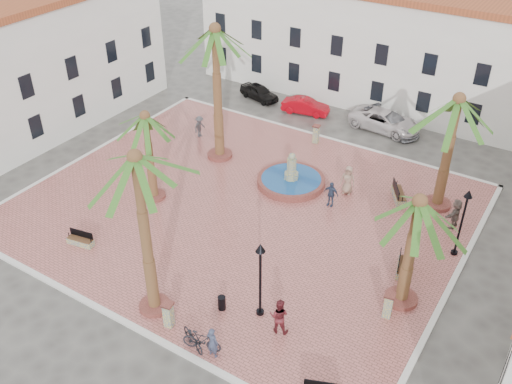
% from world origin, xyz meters
% --- Properties ---
extents(ground, '(120.00, 120.00, 0.00)m').
position_xyz_m(ground, '(0.00, 0.00, 0.00)').
color(ground, '#56544F').
rests_on(ground, ground).
extents(plaza, '(26.00, 22.00, 0.15)m').
position_xyz_m(plaza, '(0.00, 0.00, 0.07)').
color(plaza, '#B8645D').
rests_on(plaza, ground).
extents(kerb_n, '(26.30, 0.30, 0.16)m').
position_xyz_m(kerb_n, '(0.00, 11.00, 0.08)').
color(kerb_n, silver).
rests_on(kerb_n, ground).
extents(kerb_s, '(26.30, 0.30, 0.16)m').
position_xyz_m(kerb_s, '(0.00, -11.00, 0.08)').
color(kerb_s, silver).
rests_on(kerb_s, ground).
extents(kerb_e, '(0.30, 22.30, 0.16)m').
position_xyz_m(kerb_e, '(13.00, 0.00, 0.08)').
color(kerb_e, silver).
rests_on(kerb_e, ground).
extents(kerb_w, '(0.30, 22.30, 0.16)m').
position_xyz_m(kerb_w, '(-13.00, 0.00, 0.08)').
color(kerb_w, silver).
rests_on(kerb_w, ground).
extents(building_north, '(30.40, 7.40, 9.50)m').
position_xyz_m(building_north, '(-0.00, 19.99, 4.77)').
color(building_north, white).
rests_on(building_north, ground).
extents(building_west, '(6.40, 24.40, 10.00)m').
position_xyz_m(building_west, '(-19.00, 0.00, 5.02)').
color(building_west, white).
rests_on(building_west, ground).
extents(fountain, '(4.46, 4.46, 2.31)m').
position_xyz_m(fountain, '(1.26, 3.91, 0.46)').
color(fountain, brown).
rests_on(fountain, plaza).
extents(palm_nw, '(5.72, 5.72, 9.55)m').
position_xyz_m(palm_nw, '(-4.81, 4.38, 8.32)').
color(palm_nw, brown).
rests_on(palm_nw, plaza).
extents(palm_sw, '(4.64, 4.64, 6.02)m').
position_xyz_m(palm_sw, '(-5.33, -2.08, 5.12)').
color(palm_sw, brown).
rests_on(palm_sw, plaza).
extents(palm_s, '(4.97, 4.97, 8.90)m').
position_xyz_m(palm_s, '(1.11, -9.51, 7.82)').
color(palm_s, brown).
rests_on(palm_s, plaza).
extents(palm_e, '(5.29, 5.29, 6.37)m').
position_xyz_m(palm_e, '(11.20, -2.55, 5.34)').
color(palm_e, brown).
rests_on(palm_e, plaza).
extents(palm_ne, '(5.52, 5.52, 7.56)m').
position_xyz_m(palm_ne, '(10.13, 6.60, 6.45)').
color(palm_ne, brown).
rests_on(palm_ne, plaza).
extents(bench_s, '(1.65, 0.77, 0.84)m').
position_xyz_m(bench_s, '(-5.68, -7.95, 0.39)').
color(bench_s, gray).
rests_on(bench_s, plaza).
extents(bench_e, '(0.94, 1.77, 0.89)m').
position_xyz_m(bench_e, '(10.43, -0.42, 0.40)').
color(bench_e, gray).
rests_on(bench_e, plaza).
extents(bench_ne, '(1.54, 2.00, 1.04)m').
position_xyz_m(bench_ne, '(7.85, 5.98, 0.44)').
color(bench_ne, gray).
rests_on(bench_ne, plaza).
extents(lamppost_s, '(0.47, 0.47, 4.32)m').
position_xyz_m(lamppost_s, '(5.72, -7.09, 3.08)').
color(lamppost_s, black).
rests_on(lamppost_s, plaza).
extents(lamppost_e, '(0.46, 0.46, 4.20)m').
position_xyz_m(lamppost_e, '(12.40, 2.50, 3.00)').
color(lamppost_e, black).
rests_on(lamppost_e, plaza).
extents(bollard_se, '(0.59, 0.59, 1.41)m').
position_xyz_m(bollard_se, '(2.50, -10.05, 0.88)').
color(bollard_se, gray).
rests_on(bollard_se, plaza).
extents(bollard_n, '(0.55, 0.55, 1.40)m').
position_xyz_m(bollard_n, '(0.00, 9.84, 0.87)').
color(bollard_n, gray).
rests_on(bollard_n, plaza).
extents(bollard_e, '(0.58, 0.58, 1.42)m').
position_xyz_m(bollard_e, '(10.99, -3.96, 0.88)').
color(bollard_e, gray).
rests_on(bollard_e, plaza).
extents(litter_bin, '(0.39, 0.39, 0.76)m').
position_xyz_m(litter_bin, '(3.96, -7.82, 0.53)').
color(litter_bin, black).
rests_on(litter_bin, plaza).
extents(cyclist_a, '(0.63, 0.43, 1.67)m').
position_xyz_m(cyclist_a, '(5.30, -10.40, 0.98)').
color(cyclist_a, '#373E57').
rests_on(cyclist_a, plaza).
extents(bicycle_a, '(1.87, 1.31, 0.93)m').
position_xyz_m(bicycle_a, '(4.20, -10.40, 0.62)').
color(bicycle_a, black).
rests_on(bicycle_a, plaza).
extents(cyclist_b, '(1.09, 0.96, 1.91)m').
position_xyz_m(cyclist_b, '(7.04, -7.56, 1.10)').
color(cyclist_b, maroon).
rests_on(cyclist_b, plaza).
extents(bicycle_b, '(1.91, 1.03, 1.11)m').
position_xyz_m(bicycle_b, '(4.69, -10.40, 0.70)').
color(bicycle_b, black).
rests_on(bicycle_b, plaza).
extents(pedestrian_fountain_a, '(1.02, 0.74, 1.93)m').
position_xyz_m(pedestrian_fountain_a, '(4.80, 4.90, 1.11)').
color(pedestrian_fountain_a, '#9C7A66').
rests_on(pedestrian_fountain_a, plaza).
extents(pedestrian_fountain_b, '(0.99, 0.43, 1.68)m').
position_xyz_m(pedestrian_fountain_b, '(4.51, 3.06, 0.99)').
color(pedestrian_fountain_b, '#2F3D58').
rests_on(pedestrian_fountain_b, plaza).
extents(pedestrian_north, '(0.65, 1.09, 1.66)m').
position_xyz_m(pedestrian_north, '(-7.79, 6.01, 0.98)').
color(pedestrian_north, '#404145').
rests_on(pedestrian_north, plaza).
extents(pedestrian_east, '(0.86, 1.82, 1.89)m').
position_xyz_m(pedestrian_east, '(11.60, 4.93, 1.09)').
color(pedestrian_east, '#6A5A53').
rests_on(pedestrian_east, plaza).
extents(car_black, '(4.01, 2.42, 1.28)m').
position_xyz_m(car_black, '(-7.81, 14.44, 0.64)').
color(car_black, black).
rests_on(car_black, ground).
extents(car_red, '(4.04, 2.06, 1.27)m').
position_xyz_m(car_red, '(-3.13, 14.08, 0.64)').
color(car_red, '#B70411').
rests_on(car_red, ground).
extents(car_silver, '(5.07, 3.56, 1.36)m').
position_xyz_m(car_silver, '(3.98, 14.86, 0.68)').
color(car_silver, '#95969D').
rests_on(car_silver, ground).
extents(car_white, '(5.72, 3.00, 1.54)m').
position_xyz_m(car_white, '(3.42, 14.77, 0.77)').
color(car_white, silver).
rests_on(car_white, ground).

